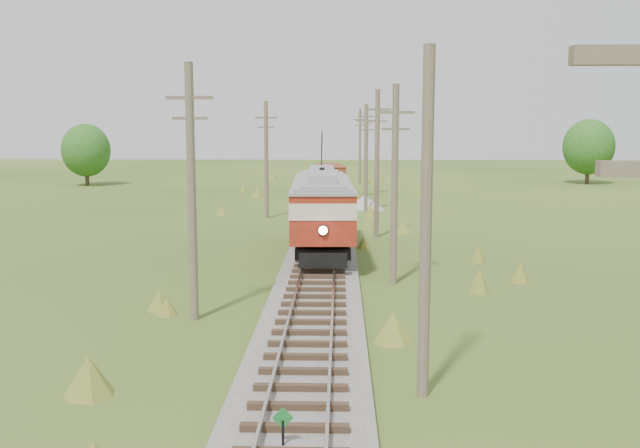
{
  "coord_description": "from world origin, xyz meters",
  "views": [
    {
      "loc": [
        0.98,
        -12.54,
        6.87
      ],
      "look_at": [
        0.0,
        21.37,
        2.15
      ],
      "focal_mm": 40.0,
      "sensor_mm": 36.0,
      "label": 1
    }
  ],
  "objects_px": {
    "streetcar": "(322,203)",
    "gravel_pile": "(366,202)",
    "gondola": "(331,176)",
    "switch_marker": "(283,428)"
  },
  "relations": [
    {
      "from": "streetcar",
      "to": "gondola",
      "type": "relative_size",
      "value": 1.77
    },
    {
      "from": "streetcar",
      "to": "switch_marker",
      "type": "bearing_deg",
      "value": -92.4
    },
    {
      "from": "gravel_pile",
      "to": "switch_marker",
      "type": "bearing_deg",
      "value": -94.26
    },
    {
      "from": "switch_marker",
      "to": "gondola",
      "type": "height_order",
      "value": "gondola"
    },
    {
      "from": "switch_marker",
      "to": "streetcar",
      "type": "distance_m",
      "value": 23.53
    },
    {
      "from": "streetcar",
      "to": "gravel_pile",
      "type": "relative_size",
      "value": 3.93
    },
    {
      "from": "streetcar",
      "to": "gravel_pile",
      "type": "bearing_deg",
      "value": 79.66
    },
    {
      "from": "gondola",
      "to": "gravel_pile",
      "type": "xyz_separation_m",
      "value": [
        3.11,
        -11.68,
        -1.33
      ]
    },
    {
      "from": "streetcar",
      "to": "gondola",
      "type": "distance_m",
      "value": 32.68
    },
    {
      "from": "streetcar",
      "to": "gravel_pile",
      "type": "xyz_separation_m",
      "value": [
        3.11,
        20.99,
        -2.22
      ]
    }
  ]
}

